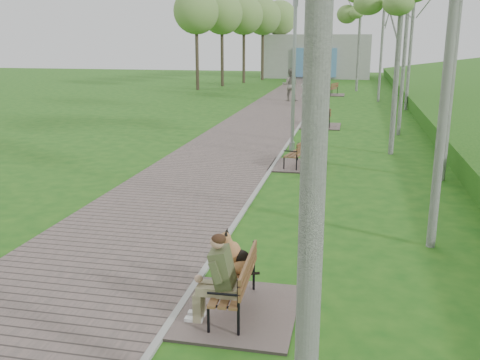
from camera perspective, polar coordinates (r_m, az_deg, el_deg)
The scene contains 12 objects.
walkway at distance 24.02m, azimuth 2.38°, elevation 6.20°, with size 3.50×67.00×0.04m, color #62554F.
kerb at distance 23.79m, azimuth 6.56°, elevation 6.05°, with size 0.10×67.00×0.05m, color #999993.
building_north at distance 53.04m, azimuth 8.18°, elevation 12.95°, with size 10.00×5.20×4.00m.
bench_main at distance 7.34m, azimuth -1.23°, elevation -11.27°, with size 1.64×1.83×1.43m.
bench_second at distance 15.73m, azimuth 6.13°, elevation 2.10°, with size 1.60×1.77×0.98m.
bench_third at distance 23.11m, azimuth 8.49°, elevation 6.13°, with size 1.68×1.87×1.03m.
bench_far at distance 36.30m, azimuth 9.73°, elevation 9.20°, with size 1.62×1.80×0.99m.
lamp_post_second at distance 17.72m, azimuth 5.74°, elevation 10.35°, with size 0.19×0.19×4.83m.
lamp_post_third at distance 37.62m, azimuth 9.28°, elevation 13.37°, with size 0.23×0.23×5.94m.
pedestrian_near at distance 29.64m, azimuth 7.06°, elevation 9.36°, with size 0.62×0.40×1.69m, color silver.
pedestrian_far at distance 32.29m, azimuth 5.38°, elevation 10.06°, with size 0.94×0.73×1.93m, color gray.
birch_far_b at distance 32.94m, azimuth 15.18°, elevation 18.00°, with size 2.24×2.24×7.28m.
Camera 1 is at (2.21, -1.92, 3.63)m, focal length 40.00 mm.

